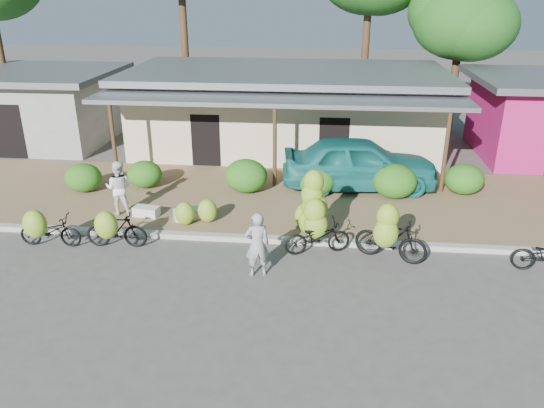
{
  "coord_description": "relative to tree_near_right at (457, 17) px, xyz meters",
  "views": [
    {
      "loc": [
        1.64,
        -10.98,
        6.56
      ],
      "look_at": [
        0.34,
        1.84,
        1.2
      ],
      "focal_mm": 35.0,
      "sensor_mm": 36.0,
      "label": 1
    }
  ],
  "objects": [
    {
      "name": "ground",
      "position": [
        -7.31,
        -14.61,
        -5.21
      ],
      "size": [
        100.0,
        100.0,
        0.0
      ],
      "primitive_type": "plane",
      "color": "#4D4B48",
      "rests_on": "ground"
    },
    {
      "name": "sidewalk",
      "position": [
        -7.31,
        -9.61,
        -5.15
      ],
      "size": [
        60.0,
        6.0,
        0.12
      ],
      "primitive_type": "cube",
      "color": "#7F6244",
      "rests_on": "ground"
    },
    {
      "name": "curb",
      "position": [
        -7.31,
        -12.61,
        -5.14
      ],
      "size": [
        60.0,
        0.25,
        0.15
      ],
      "primitive_type": "cube",
      "color": "#A8A399",
      "rests_on": "ground"
    },
    {
      "name": "shop_main",
      "position": [
        -7.31,
        -3.68,
        -3.49
      ],
      "size": [
        13.0,
        8.5,
        3.35
      ],
      "color": "beige",
      "rests_on": "ground"
    },
    {
      "name": "shop_grey",
      "position": [
        -18.31,
        -3.62,
        -3.6
      ],
      "size": [
        7.0,
        6.0,
        3.15
      ],
      "color": "gray",
      "rests_on": "ground"
    },
    {
      "name": "tree_near_right",
      "position": [
        0.0,
        0.0,
        0.0
      ],
      "size": [
        4.54,
        4.37,
        6.9
      ],
      "color": "#472C1C",
      "rests_on": "ground"
    },
    {
      "name": "hedge_0",
      "position": [
        -13.61,
        -9.69,
        -4.62
      ],
      "size": [
        1.22,
        1.1,
        0.95
      ],
      "primitive_type": "ellipsoid",
      "color": "#205112",
      "rests_on": "sidewalk"
    },
    {
      "name": "hedge_1",
      "position": [
        -11.71,
        -9.11,
        -4.63
      ],
      "size": [
        1.19,
        1.07,
        0.93
      ],
      "primitive_type": "ellipsoid",
      "color": "#205112",
      "rests_on": "sidewalk"
    },
    {
      "name": "hedge_2",
      "position": [
        -8.2,
        -9.19,
        -4.53
      ],
      "size": [
        1.43,
        1.29,
        1.12
      ],
      "primitive_type": "ellipsoid",
      "color": "#205112",
      "rests_on": "sidewalk"
    },
    {
      "name": "hedge_3",
      "position": [
        -5.87,
        -9.24,
        -4.61
      ],
      "size": [
        1.24,
        1.12,
        0.97
      ],
      "primitive_type": "ellipsoid",
      "color": "#205112",
      "rests_on": "sidewalk"
    },
    {
      "name": "hedge_4",
      "position": [
        -3.35,
        -9.22,
        -4.54
      ],
      "size": [
        1.42,
        1.28,
        1.11
      ],
      "primitive_type": "ellipsoid",
      "color": "#205112",
      "rests_on": "sidewalk"
    },
    {
      "name": "hedge_5",
      "position": [
        -1.03,
        -8.64,
        -4.59
      ],
      "size": [
        1.28,
        1.16,
        1.0
      ],
      "primitive_type": "ellipsoid",
      "color": "#205112",
      "rests_on": "sidewalk"
    },
    {
      "name": "bike_far_left",
      "position": [
        -12.89,
        -13.56,
        -4.66
      ],
      "size": [
        1.7,
        1.21,
        1.32
      ],
      "rotation": [
        0.0,
        0.0,
        1.58
      ],
      "color": "black",
      "rests_on": "ground"
    },
    {
      "name": "bike_left",
      "position": [
        -11.09,
        -13.45,
        -4.62
      ],
      "size": [
        1.66,
        1.17,
        1.31
      ],
      "rotation": [
        0.0,
        0.0,
        1.62
      ],
      "color": "black",
      "rests_on": "ground"
    },
    {
      "name": "bike_center",
      "position": [
        -5.82,
        -12.86,
        -4.39
      ],
      "size": [
        1.85,
        1.38,
        2.12
      ],
      "rotation": [
        0.0,
        0.0,
        1.86
      ],
      "color": "black",
      "rests_on": "ground"
    },
    {
      "name": "bike_right",
      "position": [
        -3.94,
        -13.45,
        -4.48
      ],
      "size": [
        1.93,
        1.44,
        1.77
      ],
      "rotation": [
        0.0,
        0.0,
        1.21
      ],
      "color": "black",
      "rests_on": "ground"
    },
    {
      "name": "loose_banana_a",
      "position": [
        -9.57,
        -11.99,
        -4.74
      ],
      "size": [
        0.56,
        0.47,
        0.7
      ],
      "primitive_type": "ellipsoid",
      "color": "#7EA92A",
      "rests_on": "sidewalk"
    },
    {
      "name": "loose_banana_b",
      "position": [
        -8.97,
        -11.73,
        -4.74
      ],
      "size": [
        0.57,
        0.48,
        0.71
      ],
      "primitive_type": "ellipsoid",
      "color": "#7EA92A",
      "rests_on": "sidewalk"
    },
    {
      "name": "loose_banana_c",
      "position": [
        -6.14,
        -11.83,
        -4.73
      ],
      "size": [
        0.58,
        0.49,
        0.73
      ],
      "primitive_type": "ellipsoid",
      "color": "#7EA92A",
      "rests_on": "sidewalk"
    },
    {
      "name": "sack_near",
      "position": [
        -9.58,
        -11.55,
        -4.94
      ],
      "size": [
        0.94,
        0.73,
        0.3
      ],
      "primitive_type": "cube",
      "rotation": [
        0.0,
        0.0,
        0.45
      ],
      "color": "silver",
      "rests_on": "sidewalk"
    },
    {
      "name": "sack_far",
      "position": [
        -10.9,
        -11.47,
        -4.95
      ],
      "size": [
        0.8,
        0.49,
        0.28
      ],
      "primitive_type": "cube",
      "rotation": [
        0.0,
        0.0,
        -0.15
      ],
      "color": "silver",
      "rests_on": "sidewalk"
    },
    {
      "name": "vendor",
      "position": [
        -7.16,
        -14.41,
        -4.39
      ],
      "size": [
        0.69,
        0.55,
        1.65
      ],
      "primitive_type": "imported",
      "rotation": [
        0.0,
        0.0,
        3.43
      ],
      "color": "gray",
      "rests_on": "ground"
    },
    {
      "name": "bystander",
      "position": [
        -11.71,
        -11.38,
        -4.27
      ],
      "size": [
        0.84,
        0.67,
        1.65
      ],
      "primitive_type": "imported",
      "rotation": [
        0.0,
        0.0,
        3.19
      ],
      "color": "white",
      "rests_on": "sidewalk"
    },
    {
      "name": "teal_van",
      "position": [
        -4.45,
        -8.41,
        -4.21
      ],
      "size": [
        5.33,
        2.53,
        1.76
      ],
      "primitive_type": "imported",
      "rotation": [
        0.0,
        0.0,
        1.66
      ],
      "color": "#176B69",
      "rests_on": "sidewalk"
    }
  ]
}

